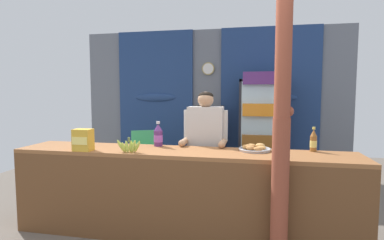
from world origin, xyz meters
TOP-DOWN VIEW (x-y plane):
  - ground_plane at (0.00, 1.22)m, footprint 7.90×7.90m
  - back_wall_curtained at (0.01, 3.08)m, footprint 5.00×0.22m
  - stall_counter at (0.06, 0.29)m, footprint 3.62×0.59m
  - timber_post at (1.04, 0.00)m, footprint 0.17×0.15m
  - drink_fridge at (0.94, 2.57)m, footprint 0.77×0.71m
  - bottle_shelf_rack at (0.01, 2.74)m, footprint 0.48×0.28m
  - plastic_lawn_chair at (-1.11, 2.37)m, footprint 0.59×0.59m
  - shopkeeper at (0.23, 0.90)m, footprint 0.53×0.42m
  - soda_bottle_grape_soda at (-0.27, 0.62)m, footprint 0.10×0.10m
  - soda_bottle_iced_tea at (1.41, 0.64)m, footprint 0.07×0.07m
  - snack_box_choco_powder at (-0.96, 0.19)m, footprint 0.19×0.14m
  - pastry_tray at (0.81, 0.55)m, footprint 0.34×0.34m
  - banana_bunch at (-0.45, 0.21)m, footprint 0.27×0.05m

SIDE VIEW (x-z plane):
  - ground_plane at x=0.00m, z-range 0.00..0.00m
  - plastic_lawn_chair at x=-1.11m, z-range 0.06..0.92m
  - stall_counter at x=0.06m, z-range 0.12..1.04m
  - bottle_shelf_rack at x=0.01m, z-range 0.02..1.32m
  - pastry_tray at x=0.81m, z-range 0.91..0.98m
  - shopkeeper at x=0.23m, z-range 0.21..1.75m
  - banana_bunch at x=-0.45m, z-range 0.90..1.07m
  - drink_fridge at x=0.94m, z-range 0.10..1.96m
  - soda_bottle_iced_tea at x=1.41m, z-range 0.90..1.16m
  - snack_box_choco_powder at x=-0.96m, z-range 0.92..1.15m
  - soda_bottle_grape_soda at x=-0.27m, z-range 0.90..1.19m
  - timber_post at x=1.04m, z-range -0.05..2.59m
  - back_wall_curtained at x=0.01m, z-range 0.03..2.75m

